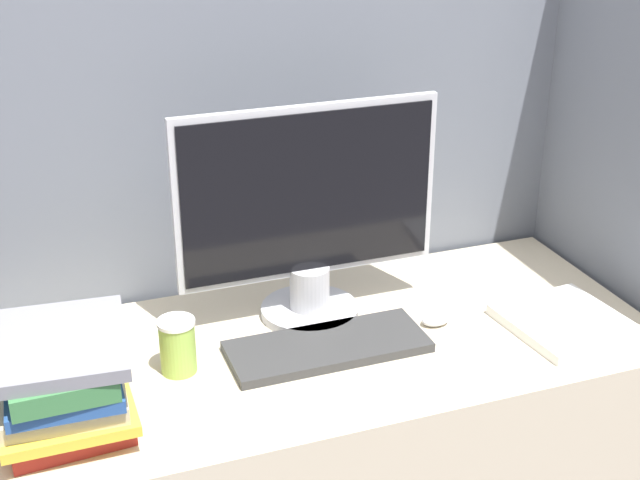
{
  "coord_description": "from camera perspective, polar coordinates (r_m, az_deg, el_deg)",
  "views": [
    {
      "loc": [
        -0.56,
        -1.2,
        1.7
      ],
      "look_at": [
        0.01,
        0.34,
        0.95
      ],
      "focal_mm": 50.0,
      "sensor_mm": 36.0,
      "label": 1
    }
  ],
  "objects": [
    {
      "name": "coffee_cup",
      "position": [
        1.78,
        -9.1,
        -6.7
      ],
      "size": [
        0.08,
        0.08,
        0.11
      ],
      "color": "#8CB247",
      "rests_on": "desk"
    },
    {
      "name": "monitor",
      "position": [
        1.89,
        -0.72,
        1.25
      ],
      "size": [
        0.57,
        0.22,
        0.48
      ],
      "color": "#B7B7BC",
      "rests_on": "desk"
    },
    {
      "name": "paper_pile",
      "position": [
        2.0,
        15.42,
        -5.09
      ],
      "size": [
        0.26,
        0.27,
        0.02
      ],
      "color": "white",
      "rests_on": "desk"
    },
    {
      "name": "keyboard",
      "position": [
        1.85,
        0.37,
        -6.86
      ],
      "size": [
        0.41,
        0.16,
        0.02
      ],
      "color": "#333333",
      "rests_on": "desk"
    },
    {
      "name": "mouse",
      "position": [
        1.96,
        7.41,
        -5.07
      ],
      "size": [
        0.06,
        0.04,
        0.02
      ],
      "color": "silver",
      "rests_on": "desk"
    },
    {
      "name": "cubicle_panel_rear",
      "position": [
        2.14,
        -3.16,
        -0.19
      ],
      "size": [
        1.82,
        0.04,
        1.62
      ],
      "color": "slate",
      "rests_on": "ground_plane"
    },
    {
      "name": "book_stack",
      "position": [
        1.66,
        -16.26,
        -8.62
      ],
      "size": [
        0.25,
        0.3,
        0.18
      ],
      "color": "maroon",
      "rests_on": "desk"
    },
    {
      "name": "cubicle_panel_right",
      "position": [
        2.21,
        18.37,
        -0.64
      ],
      "size": [
        0.04,
        0.68,
        1.62
      ],
      "color": "slate",
      "rests_on": "ground_plane"
    }
  ]
}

